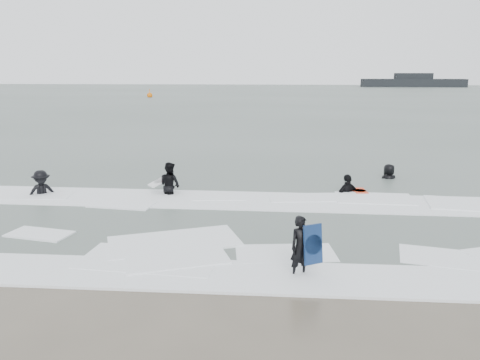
# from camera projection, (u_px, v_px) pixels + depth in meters

# --- Properties ---
(ground) EXTENTS (320.00, 320.00, 0.00)m
(ground) POSITION_uv_depth(u_px,v_px,m) (222.00, 267.00, 11.83)
(ground) COLOR brown
(ground) RESTS_ON ground
(sea) EXTENTS (320.00, 320.00, 0.00)m
(sea) POSITION_uv_depth(u_px,v_px,m) (277.00, 97.00, 89.38)
(sea) COLOR #47544C
(sea) RESTS_ON ground
(surfer_centre) EXTENTS (0.67, 0.59, 1.54)m
(surfer_centre) POSITION_uv_depth(u_px,v_px,m) (300.00, 276.00, 11.30)
(surfer_centre) COLOR black
(surfer_centre) RESTS_ON ground
(surfer_wading) EXTENTS (1.16, 1.09, 1.89)m
(surfer_wading) POSITION_uv_depth(u_px,v_px,m) (170.00, 195.00, 18.71)
(surfer_wading) COLOR black
(surfer_wading) RESTS_ON ground
(surfer_breaker) EXTENTS (1.41, 1.29, 1.90)m
(surfer_breaker) POSITION_uv_depth(u_px,v_px,m) (42.00, 196.00, 18.51)
(surfer_breaker) COLOR black
(surfer_breaker) RESTS_ON ground
(surfer_right_near) EXTENTS (1.23, 1.04, 1.97)m
(surfer_right_near) POSITION_uv_depth(u_px,v_px,m) (347.00, 194.00, 18.83)
(surfer_right_near) COLOR black
(surfer_right_near) RESTS_ON ground
(surfer_right_far) EXTENTS (1.04, 0.82, 1.87)m
(surfer_right_far) POSITION_uv_depth(u_px,v_px,m) (388.00, 179.00, 21.38)
(surfer_right_far) COLOR black
(surfer_right_far) RESTS_ON ground
(surf_foam) EXTENTS (30.03, 9.06, 0.09)m
(surf_foam) POSITION_uv_depth(u_px,v_px,m) (236.00, 220.00, 15.41)
(surf_foam) COLOR white
(surf_foam) RESTS_ON ground
(bodyboards) EXTENTS (8.79, 8.83, 1.25)m
(bodyboards) POSITION_uv_depth(u_px,v_px,m) (272.00, 199.00, 16.27)
(bodyboards) COLOR #10254E
(bodyboards) RESTS_ON ground
(buoy) EXTENTS (1.00, 1.00, 1.65)m
(buoy) POSITION_uv_depth(u_px,v_px,m) (150.00, 95.00, 87.16)
(buoy) COLOR #DC6209
(buoy) RESTS_ON ground
(vessel_horizon) EXTENTS (30.73, 5.49, 4.17)m
(vessel_horizon) POSITION_uv_depth(u_px,v_px,m) (413.00, 82.00, 143.42)
(vessel_horizon) COLOR black
(vessel_horizon) RESTS_ON ground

